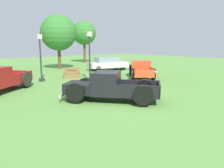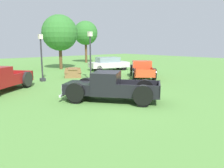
# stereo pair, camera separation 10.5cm
# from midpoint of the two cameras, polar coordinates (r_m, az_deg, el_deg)

# --- Properties ---
(ground_plane) EXTENTS (80.00, 80.00, 0.00)m
(ground_plane) POSITION_cam_midpoint_polar(r_m,az_deg,el_deg) (11.83, 2.66, -4.28)
(ground_plane) COLOR #5B9342
(pickup_truck_foreground) EXTENTS (4.42, 5.03, 1.53)m
(pickup_truck_foreground) POSITION_cam_midpoint_polar(r_m,az_deg,el_deg) (11.72, -1.48, -0.77)
(pickup_truck_foreground) COLOR black
(pickup_truck_foreground) RESTS_ON ground_plane
(pickup_truck_behind_right) EXTENTS (4.53, 4.66, 1.47)m
(pickup_truck_behind_right) POSITION_cam_midpoint_polar(r_m,az_deg,el_deg) (20.16, 7.68, 3.69)
(pickup_truck_behind_right) COLOR #D14723
(pickup_truck_behind_right) RESTS_ON ground_plane
(sedan_distant_b) EXTENTS (4.72, 2.99, 1.47)m
(sedan_distant_b) POSITION_cam_midpoint_polar(r_m,az_deg,el_deg) (25.39, -0.75, 5.26)
(sedan_distant_b) COLOR silver
(sedan_distant_b) RESTS_ON ground_plane
(lamp_post_near) EXTENTS (0.36, 0.36, 3.95)m
(lamp_post_near) POSITION_cam_midpoint_polar(r_m,az_deg,el_deg) (18.06, -5.34, 7.34)
(lamp_post_near) COLOR #2D2D33
(lamp_post_near) RESTS_ON ground_plane
(lamp_post_far) EXTENTS (0.36, 0.36, 3.74)m
(lamp_post_far) POSITION_cam_midpoint_polar(r_m,az_deg,el_deg) (18.53, -17.28, 6.66)
(lamp_post_far) COLOR #2D2D33
(lamp_post_far) RESTS_ON ground_plane
(picnic_table) EXTENTS (2.21, 2.31, 0.78)m
(picnic_table) POSITION_cam_midpoint_polar(r_m,az_deg,el_deg) (20.50, -9.75, 3.15)
(picnic_table) COLOR olive
(picnic_table) RESTS_ON ground_plane
(oak_tree_west) EXTENTS (4.08, 4.08, 6.22)m
(oak_tree_west) POSITION_cam_midpoint_polar(r_m,az_deg,el_deg) (27.06, -13.00, 12.51)
(oak_tree_west) COLOR brown
(oak_tree_west) RESTS_ON ground_plane
(oak_tree_center) EXTENTS (3.68, 3.68, 6.43)m
(oak_tree_center) POSITION_cam_midpoint_polar(r_m,az_deg,el_deg) (35.88, -6.60, 12.70)
(oak_tree_center) COLOR brown
(oak_tree_center) RESTS_ON ground_plane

